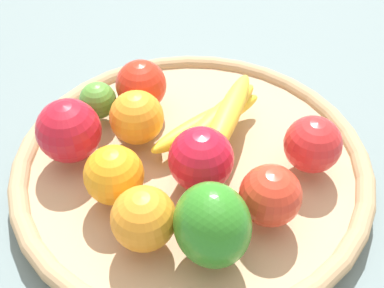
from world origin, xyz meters
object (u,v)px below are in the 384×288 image
apple_3 (270,195)px  bell_pepper (212,225)px  banana_bunch (217,120)px  apple_2 (313,144)px  orange_0 (137,117)px  orange_2 (144,219)px  lime_0 (98,100)px  apple_1 (199,160)px  apple_0 (69,131)px  apple_4 (141,85)px  orange_1 (114,175)px

apple_3 → bell_pepper: size_ratio=0.72×
banana_bunch → apple_2: 0.12m
orange_0 → orange_2: 0.16m
orange_0 → lime_0: bearing=-52.3°
apple_1 → apple_0: (0.14, -0.08, 0.00)m
apple_4 → bell_pepper: bearing=96.9°
apple_2 → apple_4: (0.18, -0.16, 0.00)m
apple_3 → orange_0: bearing=-52.7°
apple_4 → apple_3: bearing=115.2°
lime_0 → orange_0: bearing=127.7°
apple_4 → apple_0: 0.13m
orange_1 → orange_2: 0.07m
apple_4 → apple_3: (-0.11, 0.22, -0.00)m
apple_4 → apple_1: bearing=104.9°
apple_2 → lime_0: apple_2 is taller
bell_pepper → lime_0: size_ratio=1.89×
apple_2 → bell_pepper: size_ratio=0.73×
apple_2 → bell_pepper: (0.15, 0.09, 0.01)m
orange_0 → orange_2: bearing=83.9°
orange_1 → apple_3: size_ratio=1.00×
apple_2 → bell_pepper: bearing=32.1°
apple_3 → lime_0: 0.27m
apple_2 → apple_3: bearing=39.3°
apple_0 → bell_pepper: 0.22m
orange_0 → apple_2: same height
apple_1 → banana_bunch: size_ratio=0.44×
orange_1 → apple_2: same height
apple_0 → orange_0: bearing=-172.8°
orange_0 → lime_0: orange_0 is taller
orange_0 → lime_0: (0.04, -0.06, -0.01)m
apple_3 → bell_pepper: bearing=23.4°
apple_2 → apple_1: bearing=-1.7°
orange_1 → apple_0: (0.04, -0.08, 0.01)m
apple_1 → orange_0: size_ratio=1.10×
apple_1 → banana_bunch: (-0.04, -0.07, -0.01)m
apple_2 → apple_4: same height
apple_1 → bell_pepper: bearing=83.7°
orange_1 → orange_0: size_ratio=0.99×
bell_pepper → orange_2: bell_pepper is taller
orange_0 → banana_bunch: 0.10m
apple_1 → bell_pepper: size_ratio=0.81×
apple_1 → apple_3: (-0.06, 0.07, -0.00)m
apple_0 → orange_2: size_ratio=1.14×
orange_1 → banana_bunch: orange_1 is taller
orange_1 → banana_bunch: (-0.14, -0.07, -0.01)m
orange_2 → lime_0: orange_2 is taller
orange_1 → bell_pepper: size_ratio=0.72×
orange_2 → lime_0: size_ratio=1.38×
apple_2 → orange_2: same height
apple_2 → orange_2: (0.21, 0.06, -0.00)m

